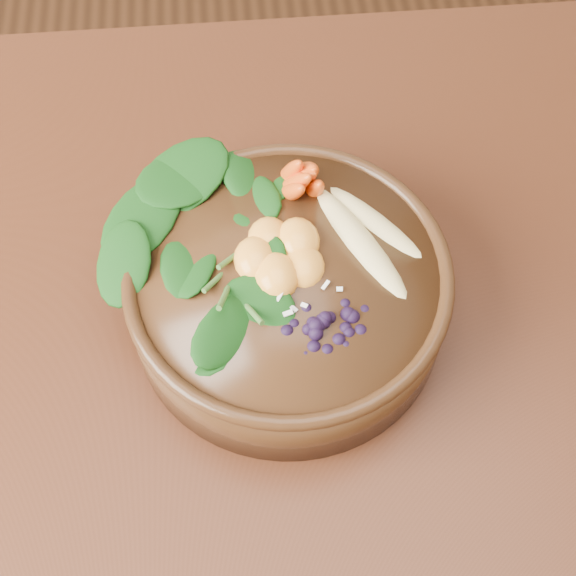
% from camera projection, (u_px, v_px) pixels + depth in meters
% --- Properties ---
extents(dining_table, '(1.60, 0.90, 0.75)m').
position_uv_depth(dining_table, '(450.00, 457.00, 0.69)').
color(dining_table, '#331C0C').
rests_on(dining_table, ground).
extents(stoneware_bowl, '(0.32, 0.32, 0.07)m').
position_uv_depth(stoneware_bowl, '(288.00, 295.00, 0.62)').
color(stoneware_bowl, '#3E2412').
rests_on(stoneware_bowl, dining_table).
extents(kale_heap, '(0.21, 0.20, 0.04)m').
position_uv_depth(kale_heap, '(210.00, 228.00, 0.59)').
color(kale_heap, '#123F11').
rests_on(kale_heap, stoneware_bowl).
extents(carrot_cluster, '(0.07, 0.07, 0.07)m').
position_uv_depth(carrot_cluster, '(298.00, 159.00, 0.61)').
color(carrot_cluster, '#E84E1A').
rests_on(carrot_cluster, stoneware_bowl).
extents(banana_halves, '(0.10, 0.14, 0.02)m').
position_uv_depth(banana_halves, '(369.00, 222.00, 0.60)').
color(banana_halves, '#E0CC84').
rests_on(banana_halves, stoneware_bowl).
extents(mandarin_cluster, '(0.10, 0.10, 0.03)m').
position_uv_depth(mandarin_cluster, '(280.00, 246.00, 0.59)').
color(mandarin_cluster, '#FF9D31').
rests_on(mandarin_cluster, stoneware_bowl).
extents(blueberry_pile, '(0.14, 0.12, 0.03)m').
position_uv_depth(blueberry_pile, '(326.00, 313.00, 0.56)').
color(blueberry_pile, black).
rests_on(blueberry_pile, stoneware_bowl).
extents(coconut_flakes, '(0.10, 0.09, 0.01)m').
position_uv_depth(coconut_flakes, '(301.00, 286.00, 0.58)').
color(coconut_flakes, white).
rests_on(coconut_flakes, stoneware_bowl).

